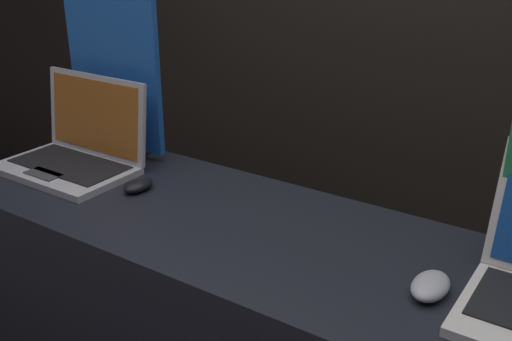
{
  "coord_description": "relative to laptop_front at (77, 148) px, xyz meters",
  "views": [
    {
      "loc": [
        0.71,
        -0.78,
        1.58
      ],
      "look_at": [
        -0.0,
        0.28,
        1.05
      ],
      "focal_mm": 42.0,
      "sensor_mm": 36.0,
      "label": 1
    }
  ],
  "objects": [
    {
      "name": "mouse_back",
      "position": [
        1.1,
        -0.07,
        -0.04
      ],
      "size": [
        0.07,
        0.12,
        0.04
      ],
      "color": "#B2B2B7",
      "rests_on": "display_counter"
    },
    {
      "name": "mouse_front",
      "position": [
        0.27,
        -0.03,
        -0.05
      ],
      "size": [
        0.06,
        0.1,
        0.03
      ],
      "color": "black",
      "rests_on": "display_counter"
    },
    {
      "name": "laptop_front",
      "position": [
        0.0,
        0.0,
        0.0
      ],
      "size": [
        0.4,
        0.28,
        0.26
      ],
      "color": "#B7B7BC",
      "rests_on": "display_counter"
    },
    {
      "name": "promo_stand_front",
      "position": [
        0.0,
        0.17,
        0.19
      ],
      "size": [
        0.37,
        0.07,
        0.52
      ],
      "color": "black",
      "rests_on": "display_counter"
    }
  ]
}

